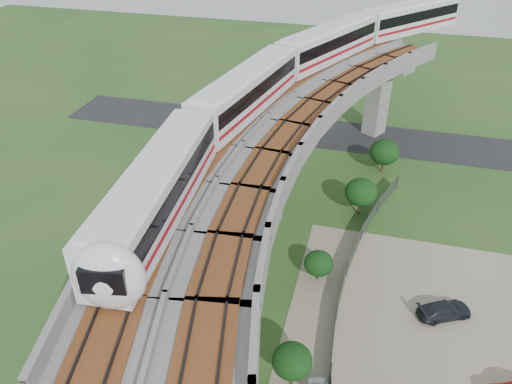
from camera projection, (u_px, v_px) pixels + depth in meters
The scene contains 11 objects.
ground at pixel (224, 299), 37.81m from camera, with size 160.00×160.00×0.00m, color #285020.
dirt_lot at pixel (415, 359), 33.19m from camera, with size 18.00×26.00×0.04m, color gray.
asphalt_road at pixel (298, 130), 62.13m from camera, with size 60.00×8.00×0.03m, color #232326.
viaduct at pixel (276, 209), 32.06m from camera, with size 19.58×73.98×11.40m.
metro_train at pixel (309, 70), 44.42m from camera, with size 21.39×58.66×3.64m.
fence at pixel (355, 317), 35.32m from camera, with size 3.87×38.73×1.50m.
tree_0 at pixel (384, 152), 52.43m from camera, with size 3.11×3.11×3.69m.
tree_1 at pixel (361, 192), 45.87m from camera, with size 3.01×3.01×3.70m.
tree_2 at pixel (319, 263), 38.77m from camera, with size 2.31×2.31×2.62m.
tree_3 at pixel (292, 361), 30.37m from camera, with size 2.52×2.52×3.30m.
car_dark at pixel (444, 310), 36.03m from camera, with size 1.63×4.00×1.16m, color black.
Camera 1 is at (9.29, -25.76, 27.42)m, focal length 35.00 mm.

